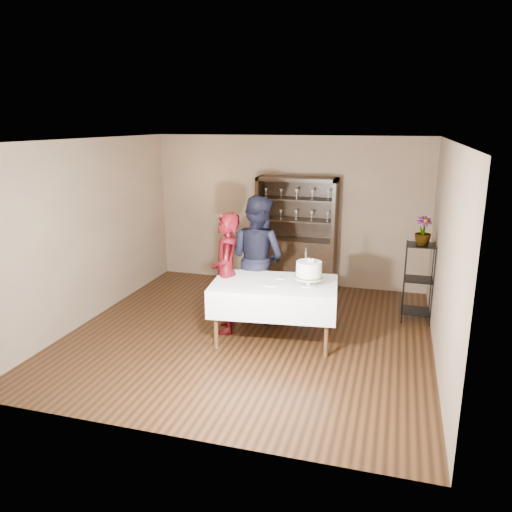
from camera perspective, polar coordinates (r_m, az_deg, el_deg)
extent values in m
plane|color=black|center=(7.20, -0.75, -8.89)|extent=(5.00, 5.00, 0.00)
plane|color=silver|center=(6.59, -0.83, 13.11)|extent=(5.00, 5.00, 0.00)
cube|color=brown|center=(9.14, 3.77, 5.12)|extent=(5.00, 0.02, 2.70)
cube|color=brown|center=(7.85, -18.56, 2.71)|extent=(0.02, 5.00, 2.70)
cube|color=brown|center=(6.52, 20.74, 0.09)|extent=(0.02, 5.00, 2.70)
cube|color=black|center=(9.05, 4.55, -0.84)|extent=(1.40, 0.48, 0.90)
cube|color=black|center=(9.04, 4.97, 5.64)|extent=(1.40, 0.03, 1.10)
cube|color=black|center=(8.76, 4.76, 8.77)|extent=(1.40, 0.48, 0.06)
cube|color=black|center=(8.87, 4.66, 4.14)|extent=(1.28, 0.42, 0.02)
cube|color=black|center=(8.81, 4.71, 6.50)|extent=(1.28, 0.42, 0.02)
cylinder|color=black|center=(7.66, 16.57, -3.24)|extent=(0.02, 0.02, 1.20)
cylinder|color=black|center=(7.68, 19.56, -3.45)|extent=(0.02, 0.02, 1.20)
cylinder|color=black|center=(8.04, 16.58, -2.37)|extent=(0.02, 0.02, 1.20)
cylinder|color=black|center=(8.06, 19.42, -2.57)|extent=(0.02, 0.02, 1.20)
cube|color=black|center=(8.00, 17.77, -5.97)|extent=(0.40, 0.40, 0.02)
cube|color=black|center=(7.84, 18.06, -2.55)|extent=(0.40, 0.40, 0.01)
cube|color=black|center=(7.71, 18.38, 1.21)|extent=(0.40, 0.40, 0.02)
cube|color=silver|center=(6.79, 2.12, -4.58)|extent=(1.77, 1.21, 0.39)
cylinder|color=#462C19|center=(6.64, -4.62, -7.38)|extent=(0.06, 0.06, 0.79)
cylinder|color=#462C19|center=(6.46, 8.08, -8.14)|extent=(0.06, 0.06, 0.79)
cylinder|color=#462C19|center=(7.37, -3.11, -5.03)|extent=(0.06, 0.06, 0.79)
cylinder|color=#462C19|center=(7.21, 8.26, -5.63)|extent=(0.06, 0.06, 0.79)
imported|color=#34040D|center=(7.06, -3.41, -1.95)|extent=(0.59, 0.73, 1.72)
imported|color=black|center=(7.51, 0.17, -0.19)|extent=(1.12, 1.01, 1.89)
cylinder|color=silver|center=(6.62, 6.01, -3.35)|extent=(0.21, 0.21, 0.01)
cylinder|color=silver|center=(6.61, 6.02, -2.97)|extent=(0.05, 0.05, 0.10)
cylinder|color=silver|center=(6.59, 6.04, -2.47)|extent=(0.38, 0.38, 0.02)
cylinder|color=#456530|center=(6.58, 6.04, -2.33)|extent=(0.37, 0.37, 0.02)
cylinder|color=silver|center=(6.56, 6.07, -1.54)|extent=(0.44, 0.44, 0.21)
sphere|color=#5F7ECC|center=(6.52, 6.36, -0.57)|extent=(0.03, 0.03, 0.03)
cube|color=silver|center=(6.49, 5.71, -0.06)|extent=(0.02, 0.02, 0.15)
cube|color=black|center=(6.47, 5.73, 0.70)|extent=(0.03, 0.02, 0.05)
cylinder|color=silver|center=(6.62, 1.75, -3.27)|extent=(0.25, 0.25, 0.01)
cylinder|color=silver|center=(6.92, 2.81, -2.45)|extent=(0.17, 0.17, 0.01)
imported|color=#456530|center=(7.62, 18.57, 2.73)|extent=(0.29, 0.29, 0.42)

